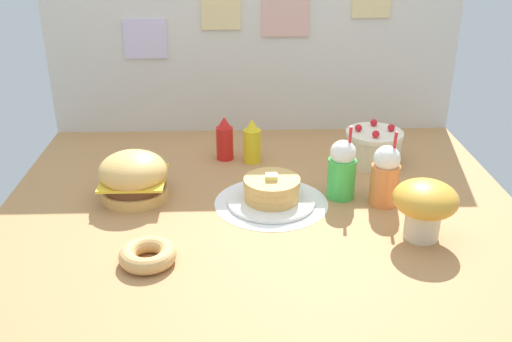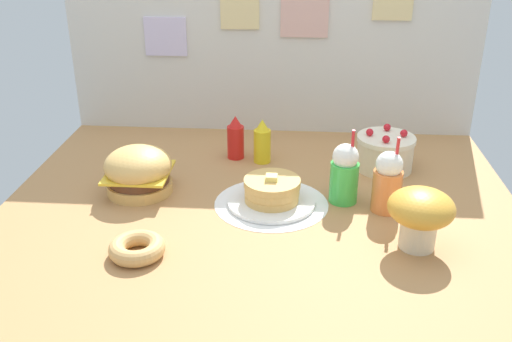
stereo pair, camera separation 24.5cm
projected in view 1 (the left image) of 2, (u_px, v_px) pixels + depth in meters
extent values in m
cube|color=#B27F4C|center=(260.00, 207.00, 2.52)|extent=(2.25, 1.88, 0.02)
cube|color=beige|center=(254.00, 42.00, 3.14)|extent=(2.25, 0.03, 1.02)
cube|color=silver|center=(145.00, 39.00, 3.10)|extent=(0.23, 0.01, 0.21)
cube|color=beige|center=(221.00, 6.00, 3.04)|extent=(0.21, 0.01, 0.25)
cube|color=#D8A599|center=(286.00, 16.00, 3.07)|extent=(0.25, 0.01, 0.22)
cylinder|color=white|center=(271.00, 203.00, 2.53)|extent=(0.50, 0.50, 0.00)
cylinder|color=#DBA859|center=(135.00, 192.00, 2.57)|extent=(0.29, 0.29, 0.05)
cylinder|color=#59331E|center=(134.00, 183.00, 2.55)|extent=(0.27, 0.27, 0.04)
cube|color=yellow|center=(134.00, 178.00, 2.54)|extent=(0.28, 0.28, 0.01)
ellipsoid|color=#E5B260|center=(133.00, 171.00, 2.52)|extent=(0.30, 0.30, 0.17)
cylinder|color=white|center=(271.00, 201.00, 2.52)|extent=(0.38, 0.38, 0.02)
cylinder|color=#E0AD5B|center=(272.00, 196.00, 2.51)|extent=(0.23, 0.23, 0.03)
cylinder|color=#E0AD5B|center=(272.00, 189.00, 2.50)|extent=(0.24, 0.24, 0.03)
cylinder|color=#E0AD5B|center=(272.00, 182.00, 2.49)|extent=(0.25, 0.25, 0.03)
cube|color=#F7E072|center=(272.00, 177.00, 2.47)|extent=(0.05, 0.05, 0.02)
cylinder|color=beige|center=(373.00, 150.00, 2.89)|extent=(0.27, 0.27, 0.15)
cylinder|color=#F4EACC|center=(375.00, 134.00, 2.85)|extent=(0.28, 0.28, 0.02)
sphere|color=red|center=(391.00, 128.00, 2.85)|extent=(0.04, 0.04, 0.04)
sphere|color=red|center=(374.00, 123.00, 2.91)|extent=(0.04, 0.04, 0.04)
sphere|color=red|center=(358.00, 128.00, 2.84)|extent=(0.04, 0.04, 0.04)
sphere|color=red|center=(376.00, 134.00, 2.77)|extent=(0.04, 0.04, 0.04)
cylinder|color=red|center=(225.00, 143.00, 2.93)|extent=(0.09, 0.09, 0.17)
cone|color=red|center=(224.00, 122.00, 2.89)|extent=(0.07, 0.07, 0.06)
cylinder|color=yellow|center=(252.00, 146.00, 2.90)|extent=(0.09, 0.09, 0.17)
cone|color=yellow|center=(252.00, 125.00, 2.85)|extent=(0.07, 0.07, 0.06)
cylinder|color=green|center=(341.00, 178.00, 2.55)|extent=(0.12, 0.12, 0.18)
sphere|color=white|center=(343.00, 153.00, 2.50)|extent=(0.11, 0.11, 0.11)
cylinder|color=red|center=(349.00, 145.00, 2.48)|extent=(0.01, 0.04, 0.18)
cylinder|color=orange|center=(384.00, 184.00, 2.49)|extent=(0.12, 0.12, 0.18)
sphere|color=white|center=(387.00, 159.00, 2.44)|extent=(0.11, 0.11, 0.11)
cylinder|color=red|center=(394.00, 151.00, 2.42)|extent=(0.01, 0.04, 0.18)
torus|color=tan|center=(148.00, 255.00, 2.10)|extent=(0.21, 0.21, 0.06)
torus|color=#F2E5C6|center=(148.00, 254.00, 2.09)|extent=(0.20, 0.20, 0.05)
cylinder|color=beige|center=(422.00, 225.00, 2.25)|extent=(0.14, 0.14, 0.11)
ellipsoid|color=gold|center=(426.00, 199.00, 2.20)|extent=(0.25, 0.25, 0.14)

